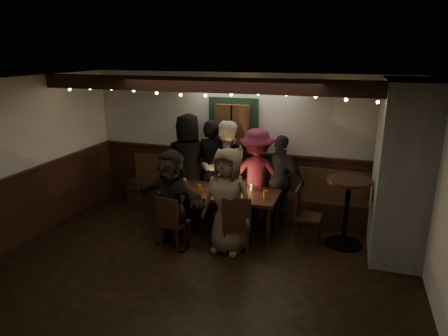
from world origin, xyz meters
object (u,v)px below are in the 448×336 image
(chair_near_right, at_px, (236,222))
(person_g, at_px, (228,201))
(chair_end, at_px, (303,211))
(person_f, at_px, (172,199))
(person_d, at_px, (257,175))
(dining_table, at_px, (220,195))
(person_c, at_px, (225,169))
(person_e, at_px, (281,179))
(high_top, at_px, (347,204))
(person_b, at_px, (212,167))
(person_a, at_px, (188,163))
(chair_near_left, at_px, (171,220))

(chair_near_right, distance_m, person_g, 0.34)
(chair_end, xyz_separation_m, person_f, (-1.92, -0.84, 0.28))
(person_d, relative_size, person_g, 1.03)
(dining_table, bearing_deg, person_c, 100.11)
(chair_near_right, xyz_separation_m, person_f, (-1.02, -0.05, 0.26))
(person_c, distance_m, person_e, 1.02)
(person_d, bearing_deg, high_top, 148.25)
(person_e, bearing_deg, chair_near_right, 95.35)
(person_g, bearing_deg, person_d, 91.31)
(person_b, bearing_deg, person_f, 93.38)
(person_a, bearing_deg, person_d, 165.83)
(person_b, xyz_separation_m, person_g, (0.74, -1.38, -0.08))
(chair_end, xyz_separation_m, person_c, (-1.50, 0.59, 0.39))
(chair_near_right, height_order, high_top, high_top)
(chair_near_left, bearing_deg, chair_near_right, 8.17)
(person_b, height_order, person_d, person_b)
(chair_end, distance_m, person_d, 1.15)
(dining_table, relative_size, chair_end, 2.19)
(chair_end, xyz_separation_m, person_e, (-0.49, 0.63, 0.29))
(chair_near_left, height_order, person_a, person_a)
(dining_table, distance_m, person_e, 1.13)
(dining_table, bearing_deg, person_b, 119.34)
(dining_table, xyz_separation_m, person_c, (-0.11, 0.63, 0.26))
(person_b, bearing_deg, dining_table, 127.84)
(person_e, bearing_deg, person_b, 20.06)
(person_c, relative_size, person_g, 1.10)
(person_c, bearing_deg, chair_near_left, 51.73)
(person_a, xyz_separation_m, person_d, (1.32, -0.00, -0.10))
(person_g, bearing_deg, chair_near_left, -159.22)
(chair_near_left, xyz_separation_m, person_c, (0.39, 1.52, 0.41))
(dining_table, height_order, person_b, person_b)
(chair_near_left, bearing_deg, person_d, 57.55)
(chair_near_left, relative_size, person_c, 0.48)
(high_top, xyz_separation_m, person_e, (-1.15, 0.60, 0.10))
(dining_table, distance_m, person_c, 0.69)
(chair_near_right, bearing_deg, dining_table, 123.65)
(person_g, bearing_deg, chair_near_right, -16.52)
(dining_table, xyz_separation_m, chair_end, (1.39, 0.04, -0.14))
(person_e, xyz_separation_m, person_g, (-0.56, -1.35, 0.02))
(person_b, bearing_deg, person_c, 174.83)
(dining_table, height_order, chair_near_right, chair_near_right)
(dining_table, xyz_separation_m, person_a, (-0.84, 0.64, 0.30))
(high_top, bearing_deg, chair_end, -177.33)
(chair_near_left, bearing_deg, person_b, 86.04)
(chair_end, xyz_separation_m, high_top, (0.66, 0.03, 0.19))
(dining_table, height_order, person_e, person_e)
(chair_near_right, distance_m, high_top, 1.77)
(high_top, distance_m, person_b, 2.53)
(chair_end, height_order, person_f, person_f)
(person_d, height_order, person_g, person_d)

